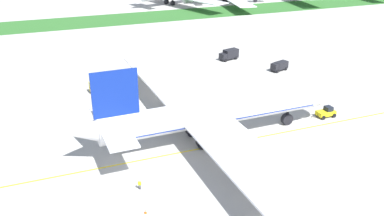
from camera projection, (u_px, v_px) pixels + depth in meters
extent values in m
plane|color=#ADAAA5|center=(225.00, 150.00, 75.34)|extent=(600.00, 600.00, 0.00)
cube|color=yellow|center=(220.00, 145.00, 77.08)|extent=(280.00, 0.36, 0.01)
cube|color=#2D6628|center=(103.00, 20.00, 176.19)|extent=(320.00, 24.00, 0.10)
cylinder|color=white|center=(214.00, 112.00, 77.06)|extent=(43.00, 5.62, 4.92)
cube|color=navy|center=(214.00, 116.00, 77.41)|extent=(41.28, 5.19, 0.59)
sphere|color=white|center=(316.00, 94.00, 85.02)|extent=(4.68, 4.68, 4.68)
cone|color=white|center=(84.00, 133.00, 68.66)|extent=(5.48, 4.27, 4.19)
cube|color=navy|center=(115.00, 94.00, 68.20)|extent=(7.73, 0.62, 7.88)
cube|color=white|center=(106.00, 114.00, 74.35)|extent=(4.85, 7.96, 0.34)
cube|color=white|center=(119.00, 138.00, 66.02)|extent=(4.85, 7.96, 0.34)
cube|color=white|center=(165.00, 79.00, 94.99)|extent=(10.06, 38.78, 0.39)
cube|color=white|center=(267.00, 178.00, 58.13)|extent=(10.06, 38.78, 0.39)
cylinder|color=#B7BABF|center=(184.00, 98.00, 88.69)|extent=(4.72, 2.78, 2.71)
cylinder|color=black|center=(194.00, 97.00, 89.50)|extent=(0.45, 2.85, 2.84)
cylinder|color=#B7BABF|center=(244.00, 156.00, 66.54)|extent=(4.72, 2.78, 2.71)
cylinder|color=black|center=(257.00, 153.00, 67.35)|extent=(0.45, 2.85, 2.84)
cylinder|color=black|center=(287.00, 115.00, 84.13)|extent=(0.51, 0.51, 1.91)
cylinder|color=black|center=(287.00, 119.00, 84.51)|extent=(2.36, 1.09, 2.34)
cylinder|color=black|center=(192.00, 126.00, 79.43)|extent=(0.51, 0.51, 1.91)
cylinder|color=black|center=(192.00, 130.00, 79.82)|extent=(2.36, 1.09, 2.34)
cylinder|color=black|center=(203.00, 138.00, 75.06)|extent=(0.51, 0.51, 1.91)
cylinder|color=black|center=(203.00, 142.00, 75.44)|extent=(2.36, 1.09, 2.34)
cube|color=black|center=(313.00, 92.00, 84.51)|extent=(1.78, 3.72, 0.89)
sphere|color=black|center=(124.00, 119.00, 73.24)|extent=(0.34, 0.34, 0.34)
sphere|color=black|center=(139.00, 117.00, 74.19)|extent=(0.34, 0.34, 0.34)
sphere|color=black|center=(154.00, 114.00, 75.14)|extent=(0.34, 0.34, 0.34)
sphere|color=black|center=(168.00, 112.00, 76.08)|extent=(0.34, 0.34, 0.34)
sphere|color=black|center=(182.00, 109.00, 77.03)|extent=(0.34, 0.34, 0.34)
sphere|color=black|center=(196.00, 107.00, 77.98)|extent=(0.34, 0.34, 0.34)
sphere|color=black|center=(209.00, 105.00, 78.93)|extent=(0.34, 0.34, 0.34)
sphere|color=black|center=(222.00, 103.00, 79.87)|extent=(0.34, 0.34, 0.34)
sphere|color=black|center=(234.00, 101.00, 80.82)|extent=(0.34, 0.34, 0.34)
sphere|color=black|center=(247.00, 99.00, 81.77)|extent=(0.34, 0.34, 0.34)
sphere|color=black|center=(259.00, 97.00, 82.72)|extent=(0.34, 0.34, 0.34)
sphere|color=black|center=(271.00, 95.00, 83.66)|extent=(0.34, 0.34, 0.34)
sphere|color=black|center=(282.00, 93.00, 84.61)|extent=(0.34, 0.34, 0.34)
cube|color=yellow|center=(326.00, 113.00, 88.01)|extent=(3.94, 2.18, 0.86)
cube|color=black|center=(329.00, 109.00, 87.86)|extent=(1.43, 1.63, 0.90)
cylinder|color=black|center=(314.00, 116.00, 87.13)|extent=(1.80, 0.15, 0.12)
cylinder|color=black|center=(323.00, 118.00, 86.81)|extent=(0.91, 0.36, 0.90)
cylinder|color=black|center=(317.00, 114.00, 88.60)|extent=(0.91, 0.36, 0.90)
cylinder|color=black|center=(334.00, 116.00, 87.76)|extent=(0.91, 0.36, 0.90)
cylinder|color=black|center=(327.00, 112.00, 89.56)|extent=(0.91, 0.36, 0.90)
cylinder|color=black|center=(140.00, 187.00, 63.98)|extent=(0.12, 0.12, 0.80)
cylinder|color=#BFE519|center=(141.00, 184.00, 63.69)|extent=(0.09, 0.09, 0.51)
cylinder|color=black|center=(139.00, 187.00, 64.01)|extent=(0.12, 0.12, 0.80)
cylinder|color=#BFE519|center=(138.00, 183.00, 63.77)|extent=(0.09, 0.09, 0.51)
cube|color=#BFE519|center=(140.00, 183.00, 63.72)|extent=(0.48, 0.42, 0.57)
sphere|color=tan|center=(139.00, 181.00, 63.55)|extent=(0.22, 0.22, 0.22)
cylinder|color=black|center=(233.00, 118.00, 86.55)|extent=(0.12, 0.12, 0.82)
cylinder|color=#BFE519|center=(234.00, 115.00, 86.31)|extent=(0.10, 0.10, 0.53)
cylinder|color=black|center=(232.00, 119.00, 86.51)|extent=(0.12, 0.12, 0.82)
cylinder|color=#BFE519|center=(232.00, 116.00, 86.21)|extent=(0.10, 0.10, 0.53)
cube|color=#BFE519|center=(233.00, 115.00, 86.25)|extent=(0.46, 0.30, 0.58)
sphere|color=#8C6647|center=(233.00, 114.00, 86.08)|extent=(0.22, 0.22, 0.22)
cube|color=#F2590C|center=(146.00, 213.00, 58.84)|extent=(0.36, 0.36, 0.03)
cone|color=#F2590C|center=(145.00, 211.00, 58.73)|extent=(0.28, 0.28, 0.55)
cylinder|color=white|center=(145.00, 211.00, 58.72)|extent=(0.17, 0.17, 0.06)
cube|color=black|center=(281.00, 65.00, 115.89)|extent=(4.49, 3.25, 2.00)
cube|color=black|center=(275.00, 67.00, 114.38)|extent=(2.12, 2.38, 1.95)
cube|color=#263347|center=(273.00, 66.00, 113.79)|extent=(0.63, 1.67, 0.86)
cylinder|color=black|center=(278.00, 71.00, 114.05)|extent=(0.95, 0.57, 0.90)
cylinder|color=black|center=(272.00, 70.00, 115.49)|extent=(0.95, 0.57, 0.90)
cylinder|color=black|center=(286.00, 69.00, 116.17)|extent=(0.95, 0.57, 0.90)
cylinder|color=black|center=(280.00, 67.00, 117.61)|extent=(0.95, 0.57, 0.90)
cube|color=black|center=(231.00, 54.00, 125.12)|extent=(4.94, 3.37, 2.64)
cube|color=black|center=(223.00, 56.00, 123.73)|extent=(2.25, 2.59, 1.83)
cube|color=#263347|center=(221.00, 56.00, 123.15)|extent=(0.57, 1.90, 0.81)
cylinder|color=black|center=(226.00, 60.00, 123.24)|extent=(0.95, 0.52, 0.90)
cylinder|color=black|center=(221.00, 59.00, 124.96)|extent=(0.95, 0.52, 0.90)
cylinder|color=black|center=(236.00, 58.00, 125.40)|extent=(0.95, 0.52, 0.90)
cylinder|color=black|center=(231.00, 56.00, 127.11)|extent=(0.95, 0.52, 0.90)
cube|color=yellow|center=(98.00, 86.00, 100.59)|extent=(4.25, 2.49, 2.24)
cube|color=yellow|center=(109.00, 85.00, 101.75)|extent=(1.76, 2.20, 1.72)
cube|color=#263347|center=(112.00, 84.00, 101.91)|extent=(0.23, 1.81, 0.76)
cylinder|color=black|center=(108.00, 87.00, 102.98)|extent=(0.92, 0.38, 0.90)
cylinder|color=black|center=(111.00, 90.00, 101.22)|extent=(0.92, 0.38, 0.90)
cylinder|color=black|center=(93.00, 90.00, 101.51)|extent=(0.92, 0.38, 0.90)
cylinder|color=black|center=(96.00, 93.00, 99.74)|extent=(0.92, 0.38, 0.90)
cylinder|color=#B7BABF|center=(188.00, 0.00, 202.00)|extent=(5.49, 4.18, 2.81)
cylinder|color=black|center=(192.00, 0.00, 203.41)|extent=(1.32, 2.94, 2.95)
cylinder|color=black|center=(166.00, 0.00, 211.58)|extent=(0.53, 0.53, 1.98)
cylinder|color=black|center=(166.00, 2.00, 211.97)|extent=(2.65, 1.79, 2.43)
cylinder|color=black|center=(173.00, 1.00, 207.79)|extent=(0.53, 0.53, 1.98)
cylinder|color=black|center=(173.00, 3.00, 208.19)|extent=(2.65, 1.79, 2.43)
cube|color=white|center=(238.00, 1.00, 196.88)|extent=(13.19, 32.78, 0.32)
cylinder|color=#B7BABF|center=(235.00, 1.00, 204.00)|extent=(4.09, 2.80, 2.18)
cylinder|color=black|center=(239.00, 1.00, 204.34)|extent=(0.72, 2.31, 2.29)
cylinder|color=black|center=(255.00, 0.00, 216.97)|extent=(2.00, 1.16, 1.88)
cylinder|color=black|center=(224.00, 1.00, 215.86)|extent=(2.00, 1.16, 1.88)
cylinder|color=black|center=(226.00, 1.00, 211.81)|extent=(0.41, 0.41, 1.54)
cylinder|color=black|center=(226.00, 2.00, 212.12)|extent=(2.00, 1.16, 1.88)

